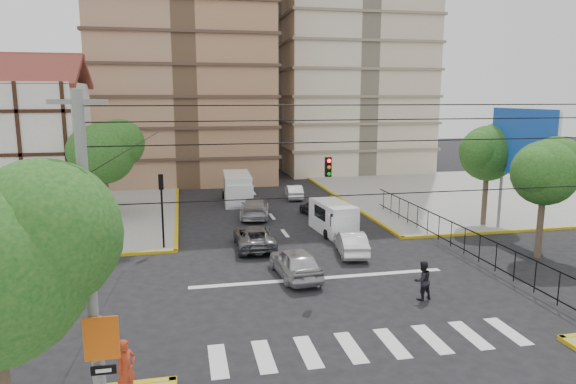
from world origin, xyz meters
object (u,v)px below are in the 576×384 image
object	(u,v)px
car_silver_front_left	(295,262)
car_white_front_right	(351,243)
traffic_light_nw	(162,199)
van_left_lane	(238,189)
pedestrian_sw_corner	(126,369)
pedestrian_crosswalk	(422,280)
van_right_lane	(334,219)
district_sign	(102,349)

from	to	relation	value
car_silver_front_left	car_white_front_right	bearing A→B (deg)	-147.13
traffic_light_nw	car_white_front_right	bearing A→B (deg)	-15.99
van_left_lane	car_white_front_right	xyz separation A→B (m)	(4.82, -15.70, -0.54)
traffic_light_nw	pedestrian_sw_corner	distance (m)	15.79
car_silver_front_left	pedestrian_sw_corner	xyz separation A→B (m)	(-7.24, -9.49, 0.29)
van_left_lane	pedestrian_crosswalk	xyz separation A→B (m)	(5.76, -22.81, -0.33)
traffic_light_nw	van_right_lane	xyz separation A→B (m)	(10.98, 1.52, -2.11)
district_sign	car_silver_front_left	xyz separation A→B (m)	(7.63, 10.89, -1.69)
district_sign	car_white_front_right	bearing A→B (deg)	50.29
car_white_front_right	car_silver_front_left	bearing A→B (deg)	46.34
traffic_light_nw	car_silver_front_left	xyz separation A→B (m)	(6.63, -6.15, -2.35)
car_white_front_right	van_left_lane	bearing A→B (deg)	-64.50
van_right_lane	pedestrian_sw_corner	bearing A→B (deg)	-129.84
car_silver_front_left	van_left_lane	bearing A→B (deg)	-92.52
traffic_light_nw	car_silver_front_left	distance (m)	9.35
van_right_lane	car_white_front_right	world-z (taller)	van_right_lane
district_sign	car_white_front_right	distance (m)	18.28
van_right_lane	van_left_lane	distance (m)	12.28
car_silver_front_left	car_white_front_right	distance (m)	5.06
traffic_light_nw	pedestrian_crosswalk	size ratio (longest dim) A/B	2.46
car_white_front_right	pedestrian_sw_corner	xyz separation A→B (m)	(-11.23, -12.60, 0.38)
van_right_lane	van_left_lane	size ratio (longest dim) A/B	0.84
van_right_lane	van_left_lane	world-z (taller)	van_left_lane
van_left_lane	car_white_front_right	distance (m)	16.43
traffic_light_nw	pedestrian_sw_corner	world-z (taller)	traffic_light_nw
district_sign	pedestrian_sw_corner	distance (m)	2.01
car_white_front_right	pedestrian_crosswalk	xyz separation A→B (m)	(0.94, -7.11, 0.21)
district_sign	pedestrian_crosswalk	xyz separation A→B (m)	(12.57, 6.89, -1.56)
van_left_lane	pedestrian_sw_corner	distance (m)	29.01
van_right_lane	traffic_light_nw	bearing A→B (deg)	-177.94
district_sign	van_left_lane	world-z (taller)	district_sign
pedestrian_sw_corner	van_left_lane	bearing A→B (deg)	33.34
district_sign	van_right_lane	world-z (taller)	district_sign
van_left_lane	district_sign	bearing A→B (deg)	-99.80
van_right_lane	pedestrian_sw_corner	world-z (taller)	van_right_lane
traffic_light_nw	car_white_front_right	xyz separation A→B (m)	(10.62, -3.04, -2.43)
pedestrian_sw_corner	pedestrian_crosswalk	world-z (taller)	pedestrian_sw_corner
pedestrian_crosswalk	car_white_front_right	bearing A→B (deg)	-95.68
car_white_front_right	traffic_light_nw	bearing A→B (deg)	-7.56
pedestrian_crosswalk	van_left_lane	bearing A→B (deg)	-89.04
district_sign	pedestrian_sw_corner	xyz separation A→B (m)	(0.39, 1.40, -1.40)
district_sign	pedestrian_crosswalk	bearing A→B (deg)	28.72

